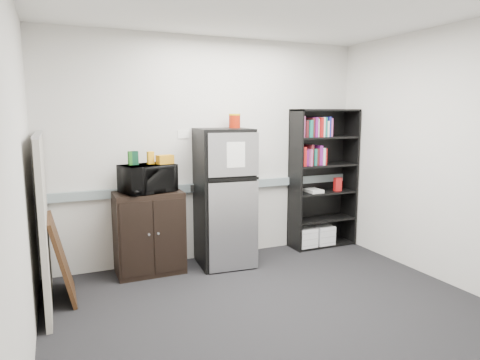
{
  "coord_description": "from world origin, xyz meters",
  "views": [
    {
      "loc": [
        -1.78,
        -3.2,
        1.8
      ],
      "look_at": [
        0.02,
        0.9,
        1.1
      ],
      "focal_mm": 32.0,
      "sensor_mm": 36.0,
      "label": 1
    }
  ],
  "objects_px": {
    "cubicle_partition": "(44,220)",
    "cabinet": "(149,232)",
    "microwave": "(148,178)",
    "bookshelf": "(322,175)",
    "refrigerator": "(224,198)"
  },
  "relations": [
    {
      "from": "bookshelf",
      "to": "microwave",
      "type": "height_order",
      "value": "bookshelf"
    },
    {
      "from": "bookshelf",
      "to": "cubicle_partition",
      "type": "height_order",
      "value": "bookshelf"
    },
    {
      "from": "bookshelf",
      "to": "cabinet",
      "type": "distance_m",
      "value": 2.41
    },
    {
      "from": "cubicle_partition",
      "to": "refrigerator",
      "type": "distance_m",
      "value": 1.96
    },
    {
      "from": "cubicle_partition",
      "to": "microwave",
      "type": "height_order",
      "value": "cubicle_partition"
    },
    {
      "from": "cubicle_partition",
      "to": "refrigerator",
      "type": "bearing_deg",
      "value": 9.99
    },
    {
      "from": "microwave",
      "to": "cabinet",
      "type": "bearing_deg",
      "value": 73.2
    },
    {
      "from": "bookshelf",
      "to": "cubicle_partition",
      "type": "relative_size",
      "value": 1.14
    },
    {
      "from": "bookshelf",
      "to": "microwave",
      "type": "relative_size",
      "value": 3.33
    },
    {
      "from": "cubicle_partition",
      "to": "cabinet",
      "type": "height_order",
      "value": "cubicle_partition"
    },
    {
      "from": "microwave",
      "to": "cubicle_partition",
      "type": "bearing_deg",
      "value": -175.8
    },
    {
      "from": "microwave",
      "to": "refrigerator",
      "type": "height_order",
      "value": "refrigerator"
    },
    {
      "from": "bookshelf",
      "to": "cabinet",
      "type": "xyz_separation_m",
      "value": [
        -2.35,
        -0.07,
        -0.51
      ]
    },
    {
      "from": "bookshelf",
      "to": "microwave",
      "type": "distance_m",
      "value": 2.36
    },
    {
      "from": "cabinet",
      "to": "refrigerator",
      "type": "xyz_separation_m",
      "value": [
        0.88,
        -0.08,
        0.35
      ]
    }
  ]
}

